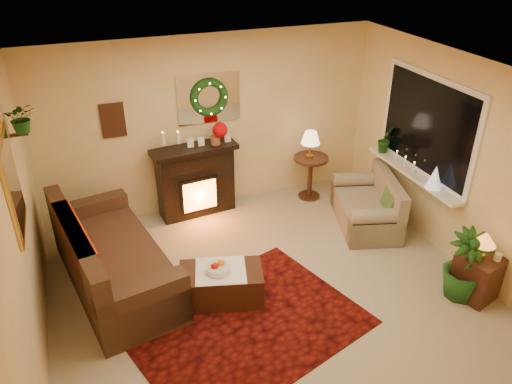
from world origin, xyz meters
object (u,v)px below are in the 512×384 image
object	(u,v)px
loveseat	(367,199)
side_table_round	(310,179)
end_table_square	(477,276)
fireplace	(196,180)
coffee_table	(221,284)
sofa	(114,255)

from	to	relation	value
loveseat	side_table_round	world-z (taller)	loveseat
side_table_round	end_table_square	xyz separation A→B (m)	(0.77, -2.84, -0.05)
fireplace	coffee_table	distance (m)	2.07
side_table_round	end_table_square	size ratio (longest dim) A/B	1.28
sofa	loveseat	bearing A→B (deg)	-8.66
fireplace	end_table_square	bearing A→B (deg)	-55.09
sofa	loveseat	distance (m)	3.55
fireplace	coffee_table	bearing A→B (deg)	-102.48
end_table_square	loveseat	bearing A→B (deg)	101.53
loveseat	coffee_table	bearing A→B (deg)	-144.75
fireplace	loveseat	bearing A→B (deg)	-34.14
sofa	fireplace	xyz separation A→B (m)	(1.35, 1.31, 0.12)
sofa	side_table_round	world-z (taller)	sofa
side_table_round	loveseat	bearing A→B (deg)	-68.56
sofa	side_table_round	xyz separation A→B (m)	(3.15, 1.13, -0.11)
end_table_square	coffee_table	xyz separation A→B (m)	(-2.82, 1.00, -0.06)
fireplace	side_table_round	bearing A→B (deg)	-11.31
side_table_round	coffee_table	distance (m)	2.76
loveseat	end_table_square	size ratio (longest dim) A/B	2.36
sofa	fireplace	world-z (taller)	fireplace
side_table_round	end_table_square	world-z (taller)	side_table_round
loveseat	side_table_round	bearing A→B (deg)	128.12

